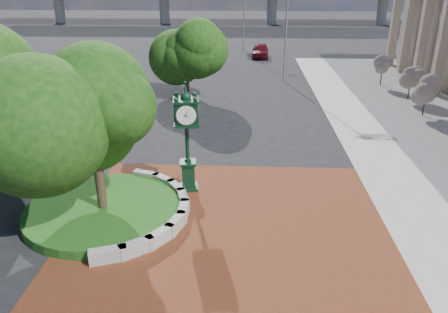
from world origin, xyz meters
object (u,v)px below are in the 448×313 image
parked_car (260,50)px  street_lamp_near (289,23)px  street_lamp_far (246,11)px  post_clock (187,133)px

parked_car → street_lamp_near: street_lamp_near is taller
street_lamp_near → street_lamp_far: 16.53m
street_lamp_far → street_lamp_near: bearing=-76.9°
parked_car → street_lamp_far: 6.11m
post_clock → street_lamp_near: street_lamp_near is taller
post_clock → parked_car: size_ratio=1.06×
street_lamp_near → street_lamp_far: (-3.75, 16.10, -0.23)m
post_clock → street_lamp_far: (2.21, 37.34, 2.08)m
street_lamp_near → post_clock: bearing=-105.7°
post_clock → street_lamp_far: bearing=86.6°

